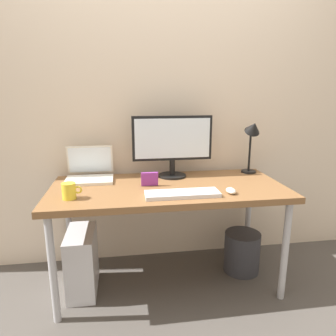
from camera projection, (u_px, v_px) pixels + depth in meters
The scene contains 12 objects.
ground_plane at pixel (168, 281), 2.18m from camera, with size 6.00×6.00×0.00m, color #4C4742.
back_wall at pixel (160, 92), 2.26m from camera, with size 4.40×0.04×2.60m, color beige.
desk at pixel (168, 194), 2.03m from camera, with size 1.52×0.70×0.71m.
monitor at pixel (172, 142), 2.17m from camera, with size 0.57×0.20×0.44m.
laptop at pixel (90, 171), 2.15m from camera, with size 0.32×0.27×0.23m.
desk_lamp at pixel (253, 135), 2.25m from camera, with size 0.11×0.16×0.41m.
keyboard at pixel (182, 194), 1.82m from camera, with size 0.44×0.14×0.02m, color silver.
mouse at pixel (231, 191), 1.86m from camera, with size 0.06×0.09×0.03m, color silver.
coffee_mug at pixel (69, 191), 1.76m from camera, with size 0.11×0.08×0.09m.
photo_frame at pixel (150, 179), 2.00m from camera, with size 0.11×0.02×0.09m, color purple.
computer_tower at pixel (82, 261), 2.04m from camera, with size 0.18×0.36×0.42m, color silver.
wastebasket at pixel (242, 252), 2.28m from camera, with size 0.26×0.26×0.30m, color #333338.
Camera 1 is at (-0.29, -1.90, 1.31)m, focal length 32.89 mm.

